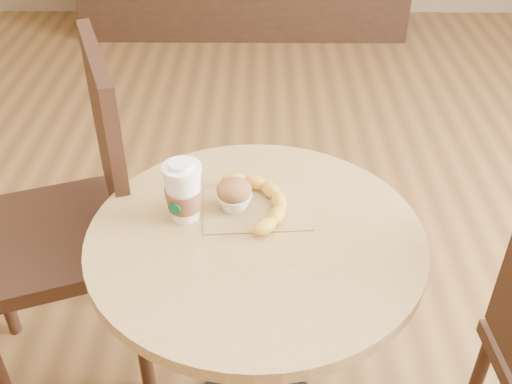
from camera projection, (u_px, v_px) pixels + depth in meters
cafe_table at (256, 301)px, 1.40m from camera, size 0.73×0.73×0.75m
chair_left at (71, 217)px, 1.63m from camera, size 0.58×0.58×1.03m
kraft_bag at (257, 207)px, 1.35m from camera, size 0.25×0.20×0.00m
coffee_cup at (184, 193)px, 1.29m from camera, size 0.08×0.09×0.14m
muffin at (234, 195)px, 1.33m from camera, size 0.08×0.08×0.07m
banana at (256, 202)px, 1.34m from camera, size 0.23×0.27×0.03m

